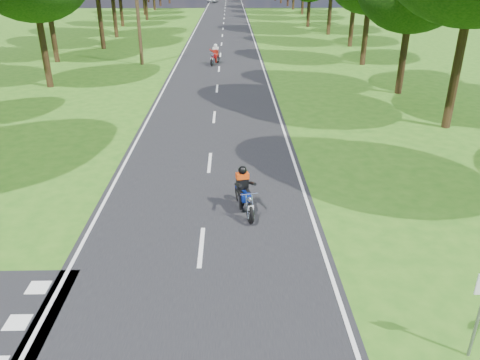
{
  "coord_description": "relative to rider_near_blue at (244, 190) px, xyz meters",
  "views": [
    {
      "loc": [
        0.84,
        -8.85,
        7.03
      ],
      "look_at": [
        1.1,
        4.0,
        1.1
      ],
      "focal_mm": 35.0,
      "sensor_mm": 36.0,
      "label": 1
    }
  ],
  "objects": [
    {
      "name": "rider_near_blue",
      "position": [
        0.0,
        0.0,
        0.0
      ],
      "size": [
        0.96,
        1.84,
        1.46
      ],
      "primitive_type": null,
      "rotation": [
        0.0,
        0.0,
        0.22
      ],
      "color": "#0D2897",
      "rests_on": "main_road"
    },
    {
      "name": "road_markings",
      "position": [
        -1.36,
        44.14,
        -0.73
      ],
      "size": [
        7.4,
        140.0,
        0.01
      ],
      "color": "silver",
      "rests_on": "main_road"
    },
    {
      "name": "main_road",
      "position": [
        -1.23,
        46.01,
        -0.74
      ],
      "size": [
        7.0,
        140.0,
        0.02
      ],
      "primitive_type": "cube",
      "color": "black",
      "rests_on": "ground"
    },
    {
      "name": "telegraph_pole",
      "position": [
        -7.23,
        24.01,
        3.32
      ],
      "size": [
        1.2,
        0.26,
        8.0
      ],
      "color": "#382616",
      "rests_on": "ground"
    },
    {
      "name": "rider_far_red",
      "position": [
        -1.56,
        23.79,
        0.04
      ],
      "size": [
        1.08,
        1.94,
        1.54
      ],
      "primitive_type": null,
      "rotation": [
        0.0,
        0.0,
        -0.27
      ],
      "color": "#9F0C0E",
      "rests_on": "main_road"
    },
    {
      "name": "ground",
      "position": [
        -1.23,
        -3.99,
        -0.75
      ],
      "size": [
        160.0,
        160.0,
        0.0
      ],
      "primitive_type": "plane",
      "color": "#2B5F15",
      "rests_on": "ground"
    }
  ]
}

